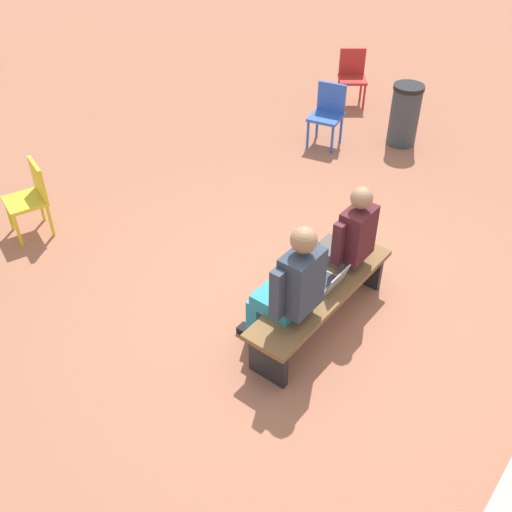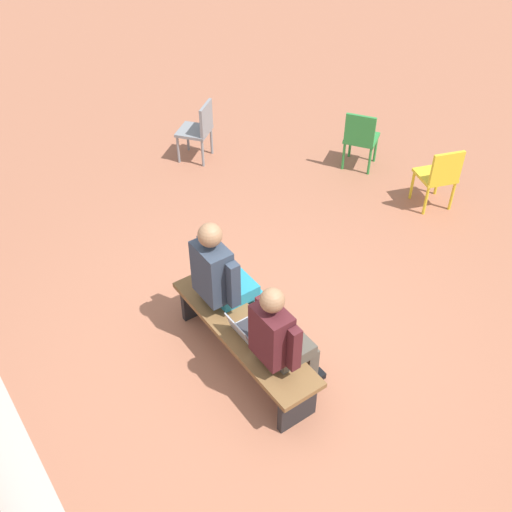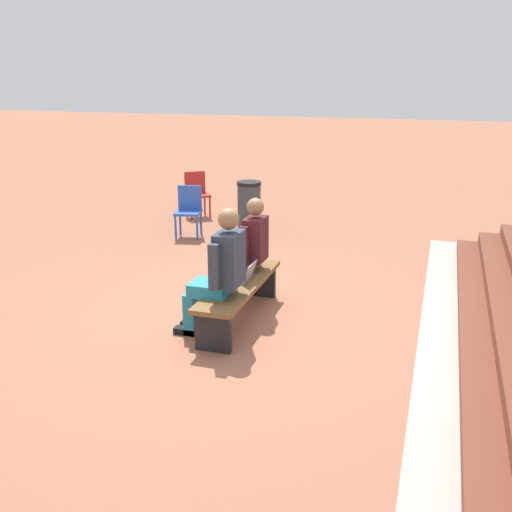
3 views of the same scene
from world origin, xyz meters
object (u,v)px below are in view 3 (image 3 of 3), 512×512
object	(u,v)px
laptop	(242,276)
plastic_chair_foreground	(189,208)
person_student	(247,249)
litter_bin	(249,206)
plastic_chair_near_bench_left	(197,191)
bench	(239,291)
person_adult	(219,269)

from	to	relation	value
laptop	plastic_chair_foreground	size ratio (longest dim) A/B	0.38
laptop	plastic_chair_foreground	distance (m)	3.66
person_student	litter_bin	bearing A→B (deg)	-162.26
person_student	laptop	world-z (taller)	person_student
person_student	plastic_chair_near_bench_left	xyz separation A→B (m)	(-4.06, -2.36, -0.22)
bench	plastic_chair_foreground	distance (m)	3.72
bench	plastic_chair_near_bench_left	distance (m)	5.14
person_student	litter_bin	distance (m)	3.50
person_student	plastic_chair_foreground	world-z (taller)	person_student
bench	litter_bin	xyz separation A→B (m)	(-3.79, -1.13, 0.08)
plastic_chair_near_bench_left	plastic_chair_foreground	bearing A→B (deg)	17.82
person_adult	laptop	distance (m)	0.55
bench	person_student	xyz separation A→B (m)	(-0.47, -0.07, 0.35)
laptop	litter_bin	bearing A→B (deg)	-162.96
person_student	laptop	size ratio (longest dim) A/B	4.08
plastic_chair_near_bench_left	plastic_chair_foreground	size ratio (longest dim) A/B	1.00
person_adult	laptop	world-z (taller)	person_adult
person_student	plastic_chair_near_bench_left	distance (m)	4.70
person_adult	litter_bin	xyz separation A→B (m)	(-4.21, -1.06, -0.30)
litter_bin	laptop	bearing A→B (deg)	17.04
laptop	plastic_chair_foreground	xyz separation A→B (m)	(-3.08, -1.99, -0.02)
laptop	plastic_chair_foreground	bearing A→B (deg)	-147.12
person_adult	laptop	size ratio (longest dim) A/B	4.30
person_adult	plastic_chair_foreground	world-z (taller)	person_adult
plastic_chair_near_bench_left	litter_bin	distance (m)	1.49
plastic_chair_foreground	litter_bin	bearing A→B (deg)	127.15
person_student	plastic_chair_foreground	distance (m)	3.30
person_adult	plastic_chair_foreground	size ratio (longest dim) A/B	1.64
bench	plastic_chair_foreground	world-z (taller)	plastic_chair_foreground
laptop	litter_bin	world-z (taller)	litter_bin
person_student	plastic_chair_foreground	bearing A→B (deg)	-144.49
person_student	laptop	bearing A→B (deg)	10.98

